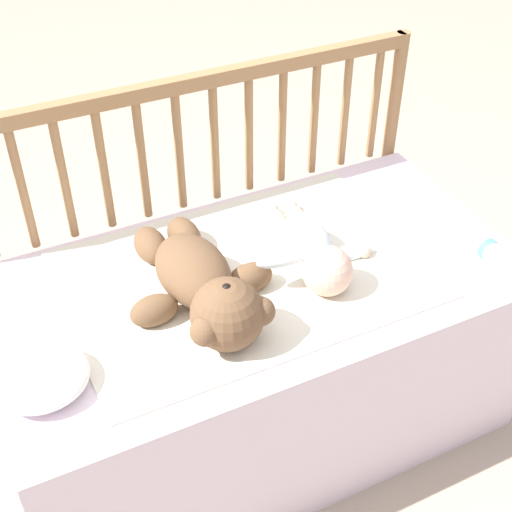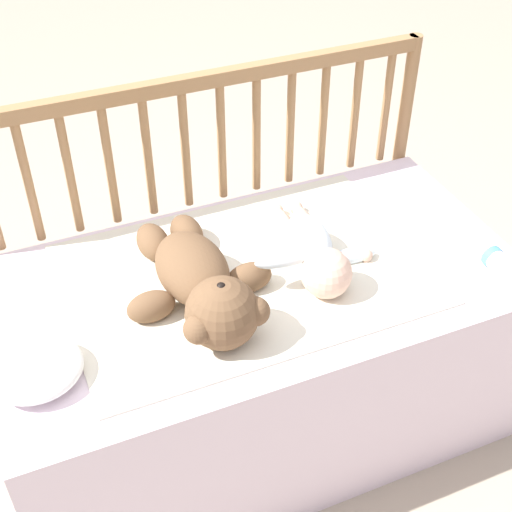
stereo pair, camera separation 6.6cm
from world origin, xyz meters
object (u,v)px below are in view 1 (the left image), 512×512
Objects in this scene: baby_bottle at (500,260)px; small_pillow at (41,377)px; baby at (312,249)px; teddy_bear at (204,285)px.

small_pillow reaches higher than baby_bottle.
small_pillow is (-0.66, -0.10, -0.02)m from baby.
teddy_bear is 2.51× the size of small_pillow.
teddy_bear is 0.38m from small_pillow.
baby is at bearing 4.17° from teddy_bear.
small_pillow is at bearing 174.38° from baby_bottle.
baby is 0.66m from small_pillow.
teddy_bear is at bearing -175.83° from baby.
teddy_bear is 0.70m from baby_bottle.
baby_bottle is at bearing -14.98° from teddy_bear.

